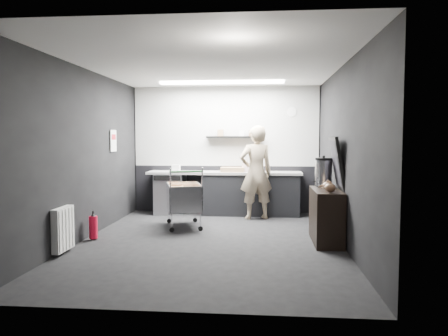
{
  "coord_description": "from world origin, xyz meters",
  "views": [
    {
      "loc": [
        0.81,
        -6.62,
        1.61
      ],
      "look_at": [
        0.18,
        0.4,
        1.12
      ],
      "focal_mm": 35.0,
      "sensor_mm": 36.0,
      "label": 1
    }
  ],
  "objects": [
    {
      "name": "floor",
      "position": [
        0.0,
        0.0,
        0.0
      ],
      "size": [
        5.5,
        5.5,
        0.0
      ],
      "primitive_type": "plane",
      "color": "black",
      "rests_on": "ground"
    },
    {
      "name": "ceiling",
      "position": [
        0.0,
        0.0,
        2.7
      ],
      "size": [
        5.5,
        5.5,
        0.0
      ],
      "primitive_type": "plane",
      "rotation": [
        3.14,
        0.0,
        0.0
      ],
      "color": "white",
      "rests_on": "wall_back"
    },
    {
      "name": "wall_back",
      "position": [
        0.0,
        2.75,
        1.35
      ],
      "size": [
        5.5,
        0.0,
        5.5
      ],
      "primitive_type": "plane",
      "rotation": [
        1.57,
        0.0,
        0.0
      ],
      "color": "black",
      "rests_on": "floor"
    },
    {
      "name": "wall_front",
      "position": [
        0.0,
        -2.75,
        1.35
      ],
      "size": [
        5.5,
        0.0,
        5.5
      ],
      "primitive_type": "plane",
      "rotation": [
        -1.57,
        0.0,
        0.0
      ],
      "color": "black",
      "rests_on": "floor"
    },
    {
      "name": "wall_left",
      "position": [
        -2.0,
        0.0,
        1.35
      ],
      "size": [
        0.0,
        5.5,
        5.5
      ],
      "primitive_type": "plane",
      "rotation": [
        1.57,
        0.0,
        1.57
      ],
      "color": "black",
      "rests_on": "floor"
    },
    {
      "name": "wall_right",
      "position": [
        2.0,
        0.0,
        1.35
      ],
      "size": [
        0.0,
        5.5,
        5.5
      ],
      "primitive_type": "plane",
      "rotation": [
        1.57,
        0.0,
        -1.57
      ],
      "color": "black",
      "rests_on": "floor"
    },
    {
      "name": "kitchen_wall_panel",
      "position": [
        0.0,
        2.73,
        1.85
      ],
      "size": [
        3.95,
        0.02,
        1.7
      ],
      "primitive_type": "cube",
      "color": "#B3B4AF",
      "rests_on": "wall_back"
    },
    {
      "name": "dado_panel",
      "position": [
        0.0,
        2.73,
        0.5
      ],
      "size": [
        3.95,
        0.02,
        1.0
      ],
      "primitive_type": "cube",
      "color": "black",
      "rests_on": "wall_back"
    },
    {
      "name": "floating_shelf",
      "position": [
        0.2,
        2.62,
        1.62
      ],
      "size": [
        1.2,
        0.22,
        0.04
      ],
      "primitive_type": "cube",
      "color": "black",
      "rests_on": "wall_back"
    },
    {
      "name": "wall_clock",
      "position": [
        1.4,
        2.72,
        2.15
      ],
      "size": [
        0.2,
        0.03,
        0.2
      ],
      "primitive_type": "cylinder",
      "rotation": [
        1.57,
        0.0,
        0.0
      ],
      "color": "white",
      "rests_on": "wall_back"
    },
    {
      "name": "poster",
      "position": [
        -1.98,
        1.3,
        1.55
      ],
      "size": [
        0.02,
        0.3,
        0.4
      ],
      "primitive_type": "cube",
      "color": "white",
      "rests_on": "wall_left"
    },
    {
      "name": "poster_red_band",
      "position": [
        -1.98,
        1.3,
        1.62
      ],
      "size": [
        0.02,
        0.22,
        0.1
      ],
      "primitive_type": "cube",
      "color": "red",
      "rests_on": "poster"
    },
    {
      "name": "radiator",
      "position": [
        -1.94,
        -0.9,
        0.35
      ],
      "size": [
        0.1,
        0.5,
        0.6
      ],
      "primitive_type": "cube",
      "color": "white",
      "rests_on": "wall_left"
    },
    {
      "name": "ceiling_strip",
      "position": [
        0.0,
        1.85,
        2.67
      ],
      "size": [
        2.4,
        0.2,
        0.04
      ],
      "primitive_type": "cube",
      "color": "white",
      "rests_on": "ceiling"
    },
    {
      "name": "prep_counter",
      "position": [
        0.14,
        2.42,
        0.46
      ],
      "size": [
        3.2,
        0.61,
        0.9
      ],
      "color": "black",
      "rests_on": "floor"
    },
    {
      "name": "person",
      "position": [
        0.67,
        1.97,
        0.92
      ],
      "size": [
        0.78,
        0.64,
        1.84
      ],
      "primitive_type": "imported",
      "rotation": [
        0.0,
        0.0,
        3.48
      ],
      "color": "beige",
      "rests_on": "floor"
    },
    {
      "name": "shopping_cart",
      "position": [
        -0.61,
        1.07,
        0.5
      ],
      "size": [
        0.81,
        1.1,
        1.06
      ],
      "color": "silver",
      "rests_on": "floor"
    },
    {
      "name": "sideboard",
      "position": [
        1.79,
        0.15,
        0.52
      ],
      "size": [
        0.46,
        1.09,
        1.63
      ],
      "color": "black",
      "rests_on": "floor"
    },
    {
      "name": "fire_extinguisher",
      "position": [
        -1.85,
        -0.05,
        0.21
      ],
      "size": [
        0.13,
        0.13,
        0.44
      ],
      "color": "red",
      "rests_on": "floor"
    },
    {
      "name": "cardboard_box",
      "position": [
        0.18,
        2.37,
        0.95
      ],
      "size": [
        0.48,
        0.37,
        0.1
      ],
      "primitive_type": "cube",
      "rotation": [
        0.0,
        0.0,
        0.01
      ],
      "color": "#91714D",
      "rests_on": "prep_counter"
    },
    {
      "name": "pink_tub",
      "position": [
        0.47,
        2.42,
        1.0
      ],
      "size": [
        0.2,
        0.2,
        0.2
      ],
      "primitive_type": "cylinder",
      "color": "beige",
      "rests_on": "prep_counter"
    },
    {
      "name": "white_container",
      "position": [
        -1.01,
        2.37,
        0.97
      ],
      "size": [
        0.17,
        0.14,
        0.14
      ],
      "primitive_type": "cube",
      "rotation": [
        0.0,
        0.0,
        -0.08
      ],
      "color": "white",
      "rests_on": "prep_counter"
    }
  ]
}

